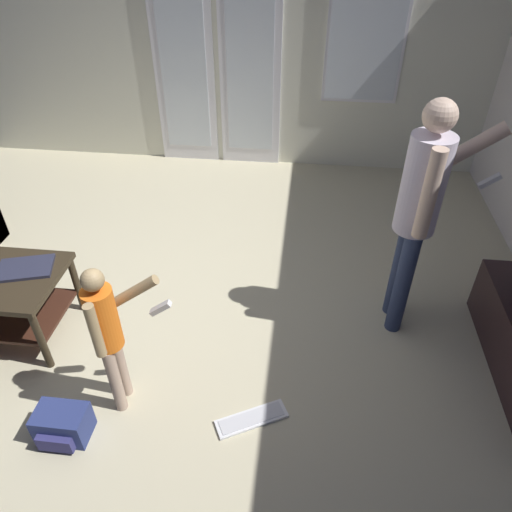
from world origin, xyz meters
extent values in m
cube|color=beige|center=(0.00, 0.00, -0.01)|extent=(5.83, 5.46, 0.02)
cube|color=silver|center=(0.00, 2.70, 1.40)|extent=(5.83, 0.06, 2.79)
cube|color=white|center=(-0.40, 2.66, 1.07)|extent=(0.66, 0.02, 2.21)
cube|color=silver|center=(-0.40, 2.65, 1.12)|extent=(0.50, 0.01, 1.91)
cube|color=white|center=(0.32, 2.66, 1.07)|extent=(0.66, 0.02, 2.21)
cube|color=silver|center=(0.32, 2.65, 1.12)|extent=(0.50, 0.01, 1.91)
cube|color=white|center=(1.48, 2.66, 1.41)|extent=(0.79, 0.02, 1.30)
cube|color=silver|center=(1.48, 2.65, 1.41)|extent=(0.73, 0.01, 1.24)
cube|color=#3B1F14|center=(-1.09, -0.28, 0.18)|extent=(0.87, 0.55, 0.02)
cylinder|color=#302619|center=(-0.65, -0.56, 0.24)|extent=(0.05, 0.05, 0.48)
cylinder|color=#302619|center=(-0.65, 0.00, 0.24)|extent=(0.05, 0.05, 0.48)
cylinder|color=navy|center=(1.69, 0.07, 0.41)|extent=(0.11, 0.11, 0.81)
cylinder|color=navy|center=(1.70, 0.25, 0.41)|extent=(0.11, 0.11, 0.81)
cylinder|color=silver|center=(1.70, 0.16, 1.13)|extent=(0.27, 0.27, 0.64)
sphere|color=beige|center=(1.70, 0.16, 1.57)|extent=(0.19, 0.19, 0.19)
cylinder|color=beige|center=(1.69, -0.02, 1.17)|extent=(0.09, 0.09, 0.57)
cylinder|color=beige|center=(1.92, 0.34, 1.28)|extent=(0.50, 0.10, 0.43)
cube|color=white|center=(2.14, 0.34, 1.10)|extent=(0.13, 0.04, 0.11)
cylinder|color=tan|center=(-0.05, -0.82, 0.26)|extent=(0.07, 0.07, 0.51)
cylinder|color=tan|center=(-0.06, -0.71, 0.26)|extent=(0.07, 0.07, 0.51)
cylinder|color=orange|center=(-0.06, -0.76, 0.71)|extent=(0.17, 0.17, 0.40)
sphere|color=tan|center=(-0.06, -0.76, 0.99)|extent=(0.12, 0.12, 0.12)
cylinder|color=tan|center=(-0.05, -0.88, 0.74)|extent=(0.06, 0.06, 0.36)
cylinder|color=tan|center=(0.08, -0.64, 0.81)|extent=(0.33, 0.07, 0.26)
cube|color=white|center=(0.23, -0.64, 0.71)|extent=(0.13, 0.05, 0.11)
cube|color=navy|center=(-0.32, -1.04, 0.10)|extent=(0.30, 0.19, 0.21)
cube|color=navy|center=(-0.32, -1.15, 0.08)|extent=(0.21, 0.04, 0.10)
cube|color=white|center=(0.76, -0.82, 0.01)|extent=(0.45, 0.32, 0.02)
cube|color=silver|center=(0.76, -0.82, 0.02)|extent=(0.40, 0.27, 0.00)
cube|color=#2A2B3E|center=(-0.86, -0.19, 0.53)|extent=(0.41, 0.34, 0.02)
camera|label=1|loc=(0.98, -2.48, 2.54)|focal=33.24mm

